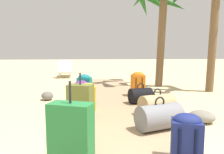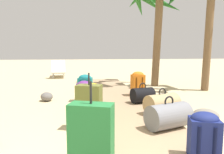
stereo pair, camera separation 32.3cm
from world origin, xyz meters
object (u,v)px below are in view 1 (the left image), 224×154
Objects in this scene: backpack_teal at (85,85)px; backpack_navy at (186,136)px; duffel_bag_grey at (159,117)px; palm_tree_far_right at (162,3)px; backpack_orange at (138,83)px; backpack_purple at (81,92)px; suitcase_olive at (81,105)px; duffel_bag_tan at (157,104)px; lounge_chair at (65,70)px; suitcase_green at (71,133)px; duffel_bag_black at (141,96)px; backpack_yellow at (88,96)px.

backpack_navy is at bearing -70.01° from backpack_teal.
palm_tree_far_right is (1.36, 4.13, 2.49)m from duffel_bag_grey.
duffel_bag_grey is at bearing -94.68° from backpack_orange.
duffel_bag_grey is (1.18, -1.55, -0.08)m from backpack_purple.
backpack_navy is 0.90m from duffel_bag_grey.
suitcase_olive is at bearing -87.67° from backpack_purple.
backpack_orange is at bearing 5.17° from backpack_teal.
suitcase_olive is at bearing -123.12° from backpack_orange.
duffel_bag_grey is at bearing -104.73° from duffel_bag_tan.
backpack_purple is 0.74× the size of duffel_bag_tan.
lounge_chair is at bearing 102.21° from backpack_teal.
suitcase_olive is 5.13m from palm_tree_far_right.
suitcase_olive is 1.90m from backpack_teal.
duffel_bag_tan is 2.05m from suitcase_green.
suitcase_green is (-0.03, -1.13, -0.00)m from suitcase_olive.
duffel_bag_tan is 1.38× the size of backpack_navy.
suitcase_olive is at bearing 88.45° from suitcase_green.
duffel_bag_black is 2.45m from backpack_navy.
lounge_chair reaches higher than backpack_purple.
backpack_teal is 3.02m from suitcase_green.
suitcase_olive reaches higher than backpack_navy.
duffel_bag_grey reaches higher than duffel_bag_tan.
suitcase_green is at bearing -89.52° from backpack_purple.
suitcase_green reaches higher than backpack_navy.
suitcase_olive is (-1.32, -0.41, 0.13)m from duffel_bag_tan.
backpack_navy is 5.74m from palm_tree_far_right.
backpack_orange is (0.20, 3.22, 0.06)m from backpack_navy.
lounge_chair is at bearing 100.47° from backpack_purple.
suitcase_green is (-0.02, -3.02, 0.00)m from backpack_teal.
backpack_purple is at bearing -93.42° from backpack_teal.
suitcase_green is at bearing -144.82° from duffel_bag_grey.
duffel_bag_grey is at bearing -15.54° from suitcase_olive.
duffel_bag_black is 1.26m from backpack_purple.
backpack_purple is 0.15× the size of palm_tree_far_right.
duffel_bag_tan is 0.83× the size of suitcase_green.
duffel_bag_grey is (-0.08, -1.56, 0.02)m from duffel_bag_black.
backpack_teal is 0.16× the size of palm_tree_far_right.
backpack_teal reaches higher than duffel_bag_grey.
backpack_orange is (1.37, 0.78, 0.05)m from backpack_purple.
backpack_orange is at bearing 66.82° from suitcase_green.
duffel_bag_grey is at bearing -52.85° from backpack_purple.
duffel_bag_tan is at bearing 48.81° from suitcase_green.
backpack_teal is 2.49m from duffel_bag_grey.
backpack_purple is 1.57m from backpack_orange.
backpack_orange is (1.22, 1.25, 0.04)m from backpack_yellow.
suitcase_olive is 1.39× the size of backpack_teal.
duffel_bag_grey is at bearing 35.18° from suitcase_green.
duffel_bag_black is 0.77× the size of duffel_bag_tan.
backpack_orange is at bearing -63.97° from lounge_chair.
backpack_purple is 2.71m from backpack_navy.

